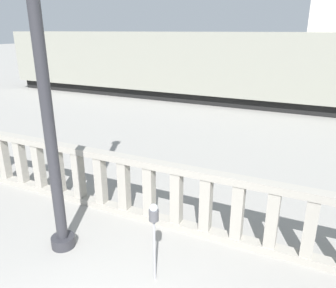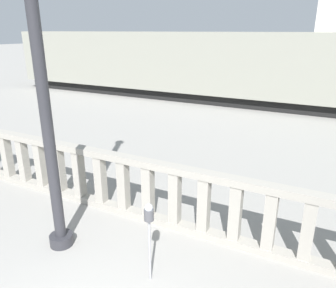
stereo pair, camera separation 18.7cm
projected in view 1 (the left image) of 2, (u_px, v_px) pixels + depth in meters
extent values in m
cube|color=#9E998E|center=(190.00, 228.00, 6.42)|extent=(13.39, 0.24, 0.14)
cube|color=#9E998E|center=(192.00, 172.00, 6.03)|extent=(13.39, 0.24, 0.14)
cube|color=#9E998E|center=(4.00, 158.00, 8.30)|extent=(0.20, 0.20, 1.06)
cube|color=#9E998E|center=(21.00, 162.00, 8.06)|extent=(0.20, 0.20, 1.06)
cube|color=#9E998E|center=(39.00, 166.00, 7.82)|extent=(0.20, 0.20, 1.06)
cube|color=#9E998E|center=(58.00, 170.00, 7.57)|extent=(0.20, 0.20, 1.06)
cube|color=#9E998E|center=(79.00, 175.00, 7.33)|extent=(0.20, 0.20, 1.06)
cube|color=#9E998E|center=(101.00, 180.00, 7.08)|extent=(0.20, 0.20, 1.06)
cube|color=#9E998E|center=(124.00, 185.00, 6.84)|extent=(0.20, 0.20, 1.06)
cube|color=#9E998E|center=(149.00, 191.00, 6.59)|extent=(0.20, 0.20, 1.06)
cube|color=#9E998E|center=(176.00, 197.00, 6.35)|extent=(0.20, 0.20, 1.06)
cube|color=#9E998E|center=(206.00, 204.00, 6.10)|extent=(0.20, 0.20, 1.06)
cube|color=#9E998E|center=(238.00, 211.00, 5.86)|extent=(0.20, 0.20, 1.06)
cube|color=#9E998E|center=(272.00, 219.00, 5.61)|extent=(0.20, 0.20, 1.06)
cube|color=#9E998E|center=(310.00, 228.00, 5.37)|extent=(0.20, 0.20, 1.06)
cylinder|color=#2D2D33|center=(63.00, 241.00, 5.96)|extent=(0.42, 0.42, 0.20)
cylinder|color=#2D2D33|center=(43.00, 82.00, 5.01)|extent=(0.19, 0.19, 5.56)
cylinder|color=#99999E|center=(154.00, 251.00, 5.02)|extent=(0.04, 0.04, 1.08)
cylinder|color=#4C4C51|center=(154.00, 215.00, 4.81)|extent=(0.15, 0.15, 0.18)
sphere|color=#B2B7BC|center=(154.00, 208.00, 4.78)|extent=(0.13, 0.13, 0.13)
cube|color=black|center=(233.00, 98.00, 17.65)|extent=(27.95, 2.45, 0.55)
cube|color=gray|center=(235.00, 63.00, 17.05)|extent=(28.52, 3.06, 3.09)
cube|color=black|center=(251.00, 68.00, 31.72)|extent=(28.89, 2.55, 0.55)
cube|color=brown|center=(252.00, 50.00, 31.19)|extent=(29.48, 3.19, 2.71)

